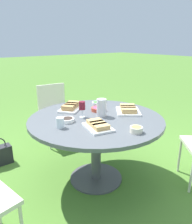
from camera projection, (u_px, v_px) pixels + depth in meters
ground_plane at (96, 178)px, 2.55m from camera, size 40.00×40.00×0.00m
dining_table at (96, 127)px, 2.35m from camera, size 1.42×1.42×0.75m
chair_near_left at (55, 109)px, 3.37m from camera, size 0.48×0.47×0.89m
water_pitcher at (101, 108)px, 2.33m from camera, size 0.11×0.10×0.19m
wine_glass at (82, 106)px, 2.28m from camera, size 0.07×0.07×0.17m
platter_bread_main at (128, 109)px, 2.47m from camera, size 0.40×0.41×0.07m
platter_charcuterie at (71, 107)px, 2.57m from camera, size 0.40×0.38×0.07m
platter_sandwich_side at (98, 126)px, 2.02m from camera, size 0.27×0.34×0.06m
bowl_fries at (136, 129)px, 1.93m from camera, size 0.11×0.11×0.05m
bowl_salad at (98, 103)px, 2.73m from camera, size 0.15×0.15×0.04m
bowl_olives at (67, 120)px, 2.18m from camera, size 0.14×0.14×0.04m
bowl_dip_red at (98, 109)px, 2.52m from camera, size 0.17×0.17×0.04m
cup_water_near at (60, 123)px, 2.03m from camera, size 0.07×0.07×0.10m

